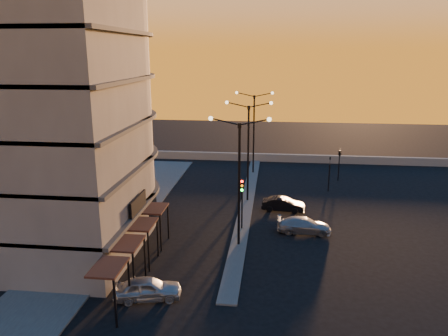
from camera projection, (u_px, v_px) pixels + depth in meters
ground at (239, 245)px, 32.08m from camera, size 120.00×120.00×0.00m
sidewalk_west at (120, 219)px, 37.09m from camera, size 5.00×40.00×0.12m
median at (247, 200)px, 41.66m from camera, size 1.20×36.00×0.12m
parapet at (271, 158)px, 56.68m from camera, size 44.00×0.50×1.00m
building at (42, 79)px, 30.64m from camera, size 14.35×17.08×25.00m
streetlamp_near at (239, 172)px, 30.64m from camera, size 4.32×0.32×9.51m
streetlamp_mid at (248, 144)px, 40.24m from camera, size 4.32×0.32×9.51m
streetlamp_far at (254, 126)px, 49.84m from camera, size 4.32×0.32×9.51m
traffic_light_main at (242, 196)px, 34.09m from camera, size 0.28×0.44×4.25m
signal_east_a at (329, 173)px, 44.11m from camera, size 0.13×0.16×3.60m
signal_east_b at (340, 153)px, 47.48m from camera, size 0.42×1.99×3.60m
car_hatchback at (148, 288)px, 24.96m from camera, size 4.09×2.37×1.31m
car_sedan at (283, 204)px, 38.90m from camera, size 3.86×1.65×1.24m
car_wagon at (304, 225)px, 34.19m from camera, size 4.23×1.76×1.22m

